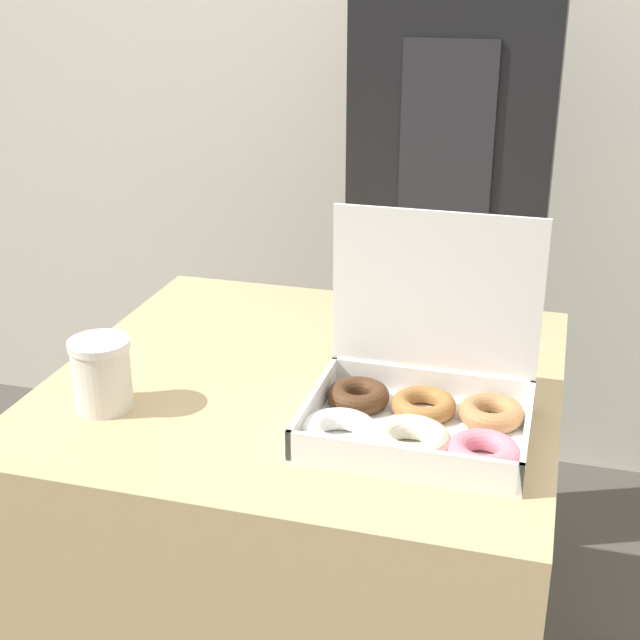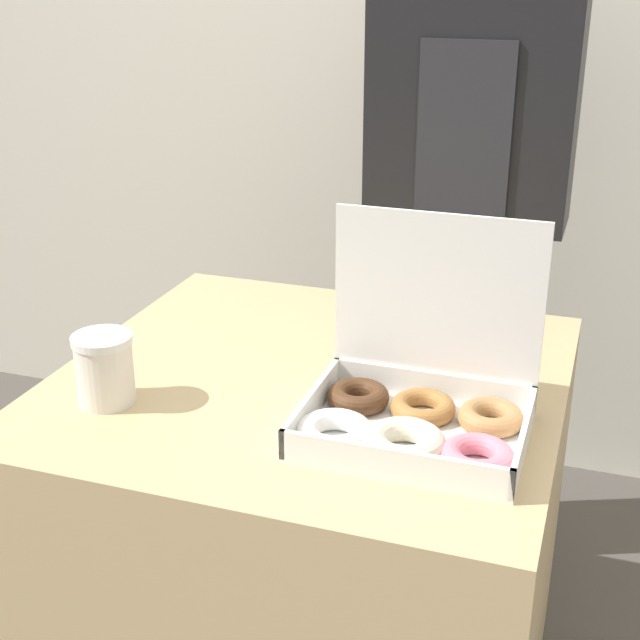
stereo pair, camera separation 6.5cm
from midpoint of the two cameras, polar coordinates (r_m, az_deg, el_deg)
table at (r=1.65m, az=0.65°, el=-14.78°), size 0.81×0.79×0.71m
donut_box at (r=1.28m, az=7.52°, el=-5.66°), size 0.33×0.25×0.30m
coffee_cup at (r=1.39m, az=-12.32°, el=-3.08°), size 0.09×0.09×0.11m
person_customer at (r=1.97m, az=10.40°, el=8.10°), size 0.42×0.24×1.60m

